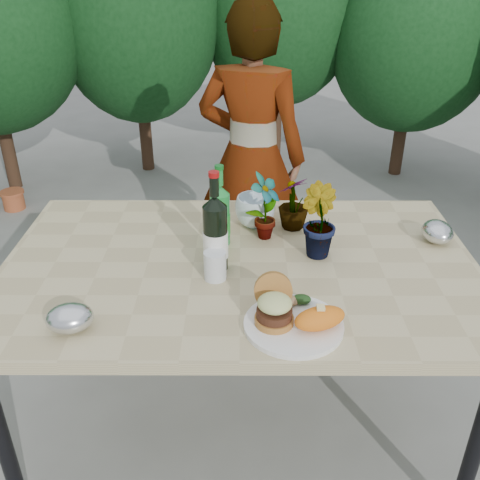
{
  "coord_description": "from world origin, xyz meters",
  "views": [
    {
      "loc": [
        0.0,
        -1.54,
        1.69
      ],
      "look_at": [
        0.0,
        -0.08,
        0.88
      ],
      "focal_mm": 40.0,
      "sensor_mm": 36.0,
      "label": 1
    }
  ],
  "objects_px": {
    "patio_table": "(240,277)",
    "person": "(251,158)",
    "wine_bottle": "(215,234)",
    "dinner_plate": "(294,325)"
  },
  "relations": [
    {
      "from": "patio_table",
      "to": "person",
      "type": "height_order",
      "value": "person"
    },
    {
      "from": "patio_table",
      "to": "wine_bottle",
      "type": "relative_size",
      "value": 4.72
    },
    {
      "from": "dinner_plate",
      "to": "wine_bottle",
      "type": "relative_size",
      "value": 0.83
    },
    {
      "from": "patio_table",
      "to": "dinner_plate",
      "type": "height_order",
      "value": "dinner_plate"
    },
    {
      "from": "patio_table",
      "to": "person",
      "type": "distance_m",
      "value": 1.01
    },
    {
      "from": "wine_bottle",
      "to": "person",
      "type": "relative_size",
      "value": 0.22
    },
    {
      "from": "dinner_plate",
      "to": "wine_bottle",
      "type": "height_order",
      "value": "wine_bottle"
    },
    {
      "from": "dinner_plate",
      "to": "person",
      "type": "distance_m",
      "value": 1.36
    },
    {
      "from": "dinner_plate",
      "to": "person",
      "type": "bearing_deg",
      "value": 94.07
    },
    {
      "from": "person",
      "to": "dinner_plate",
      "type": "bearing_deg",
      "value": 109.83
    }
  ]
}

